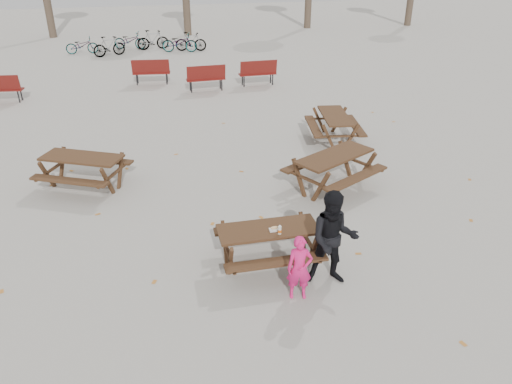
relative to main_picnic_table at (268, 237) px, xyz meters
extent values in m
plane|color=gray|center=(0.00, 0.00, -0.59)|extent=(80.00, 80.00, 0.00)
cube|color=#331B12|center=(0.00, 0.00, 0.16)|extent=(1.80, 0.70, 0.05)
cube|color=#331B12|center=(0.00, -0.60, -0.14)|extent=(1.80, 0.25, 0.05)
cube|color=#331B12|center=(0.00, 0.60, -0.14)|extent=(1.80, 0.25, 0.05)
cylinder|color=#331B12|center=(-0.75, -0.30, -0.22)|extent=(0.08, 0.08, 0.73)
cylinder|color=#331B12|center=(-0.75, 0.30, -0.22)|extent=(0.08, 0.08, 0.73)
cylinder|color=#331B12|center=(0.75, -0.30, -0.22)|extent=(0.08, 0.08, 0.73)
cylinder|color=#331B12|center=(0.75, 0.30, -0.22)|extent=(0.08, 0.08, 0.73)
cube|color=silver|center=(0.08, -0.10, 0.21)|extent=(0.18, 0.11, 0.03)
ellipsoid|color=tan|center=(0.08, -0.10, 0.25)|extent=(0.14, 0.06, 0.05)
cylinder|color=silver|center=(0.15, -0.23, 0.26)|extent=(0.06, 0.06, 0.15)
cylinder|color=#E0550B|center=(0.15, -0.23, 0.25)|extent=(0.07, 0.07, 0.05)
cylinder|color=white|center=(0.15, -0.23, 0.35)|extent=(0.03, 0.03, 0.02)
imported|color=#E41C6C|center=(0.28, -1.01, -0.01)|extent=(0.47, 0.36, 1.15)
imported|color=black|center=(0.95, -0.73, 0.28)|extent=(0.98, 0.84, 1.74)
imported|color=black|center=(-4.87, 20.19, -0.17)|extent=(1.62, 0.61, 0.84)
imported|color=black|center=(-3.47, 19.27, -0.09)|extent=(1.69, 1.04, 0.98)
imported|color=black|center=(-2.46, 20.88, -0.14)|extent=(1.81, 1.06, 0.90)
imported|color=black|center=(-1.25, 20.49, -0.08)|extent=(1.73, 0.69, 1.01)
imported|color=black|center=(0.08, 19.53, -0.11)|extent=(1.91, 1.00, 0.95)
imported|color=black|center=(0.67, 19.64, -0.10)|extent=(1.68, 0.79, 0.97)
camera|label=1|loc=(-1.88, -7.38, 4.82)|focal=35.00mm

